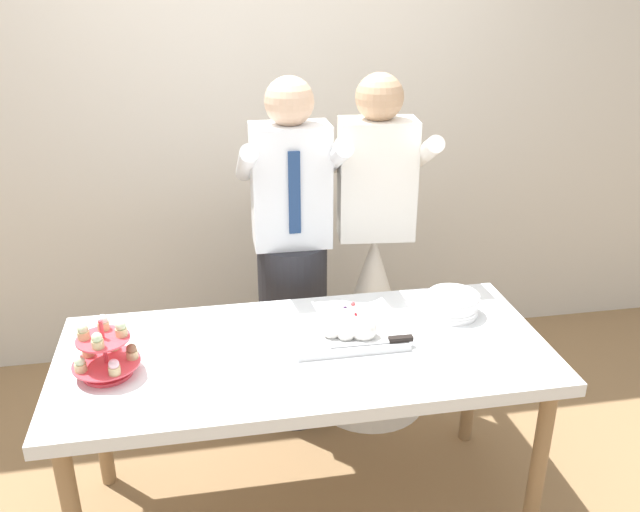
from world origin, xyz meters
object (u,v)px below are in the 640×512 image
object	(u,v)px
cupcake_stand	(105,353)
person_groom	(292,278)
dessert_table	(305,365)
plate_stack	(452,304)
person_bride	(372,300)
main_cake_tray	(347,326)

from	to	relation	value
cupcake_stand	person_groom	xyz separation A→B (m)	(0.75, 0.71, -0.11)
dessert_table	cupcake_stand	bearing A→B (deg)	-176.42
dessert_table	person_groom	xyz separation A→B (m)	(0.05, 0.67, 0.05)
plate_stack	person_bride	size ratio (longest dim) A/B	0.13
dessert_table	main_cake_tray	size ratio (longest dim) A/B	4.14
main_cake_tray	plate_stack	world-z (taller)	main_cake_tray
main_cake_tray	person_bride	world-z (taller)	person_bride
cupcake_stand	main_cake_tray	world-z (taller)	cupcake_stand
main_cake_tray	dessert_table	bearing A→B (deg)	-161.08
person_groom	cupcake_stand	bearing A→B (deg)	-136.29
cupcake_stand	person_bride	size ratio (longest dim) A/B	0.14
cupcake_stand	person_groom	world-z (taller)	person_groom
main_cake_tray	person_groom	xyz separation A→B (m)	(-0.12, 0.61, -0.07)
main_cake_tray	plate_stack	xyz separation A→B (m)	(0.45, 0.10, 0.00)
dessert_table	plate_stack	bearing A→B (deg)	13.92
cupcake_stand	person_groom	distance (m)	1.04
dessert_table	cupcake_stand	distance (m)	0.71
person_bride	plate_stack	bearing A→B (deg)	-71.19
plate_stack	person_bride	bearing A→B (deg)	108.81
person_groom	person_bride	distance (m)	0.43
person_bride	main_cake_tray	bearing A→B (deg)	-112.98
cupcake_stand	person_groom	size ratio (longest dim) A/B	0.14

